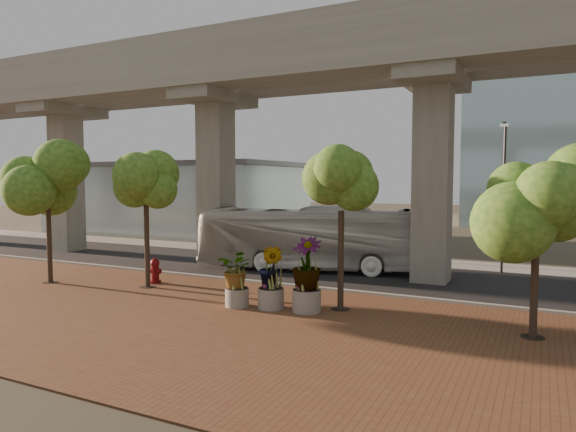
% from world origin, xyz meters
% --- Properties ---
extents(ground, '(160.00, 160.00, 0.00)m').
position_xyz_m(ground, '(0.00, 0.00, 0.00)').
color(ground, '#3E3A2D').
rests_on(ground, ground).
extents(brick_plaza, '(70.00, 13.00, 0.06)m').
position_xyz_m(brick_plaza, '(0.00, -8.00, 0.03)').
color(brick_plaza, brown).
rests_on(brick_plaza, ground).
extents(asphalt_road, '(90.00, 8.00, 0.04)m').
position_xyz_m(asphalt_road, '(0.00, 2.00, 0.02)').
color(asphalt_road, black).
rests_on(asphalt_road, ground).
extents(curb_strip, '(70.00, 0.25, 0.16)m').
position_xyz_m(curb_strip, '(0.00, -2.00, 0.08)').
color(curb_strip, '#9D9B92').
rests_on(curb_strip, ground).
extents(far_sidewalk, '(90.00, 3.00, 0.06)m').
position_xyz_m(far_sidewalk, '(0.00, 7.50, 0.03)').
color(far_sidewalk, '#9D9B92').
rests_on(far_sidewalk, ground).
extents(transit_viaduct, '(72.00, 5.60, 12.40)m').
position_xyz_m(transit_viaduct, '(0.00, 2.00, 7.29)').
color(transit_viaduct, gray).
rests_on(transit_viaduct, ground).
extents(station_pavilion, '(23.00, 13.00, 6.30)m').
position_xyz_m(station_pavilion, '(-20.00, 16.00, 3.22)').
color(station_pavilion, silver).
rests_on(station_pavilion, ground).
extents(transit_bus, '(12.33, 5.33, 3.35)m').
position_xyz_m(transit_bus, '(-0.17, 2.37, 1.67)').
color(transit_bus, silver).
rests_on(transit_bus, ground).
extents(fire_hydrant, '(0.59, 0.53, 1.18)m').
position_xyz_m(fire_hydrant, '(-5.18, -4.12, 0.62)').
color(fire_hydrant, '#660B0E').
rests_on(fire_hydrant, ground).
extents(planter_front, '(1.95, 1.95, 2.14)m').
position_xyz_m(planter_front, '(0.50, -6.16, 1.36)').
color(planter_front, '#A9A399').
rests_on(planter_front, ground).
extents(planter_right, '(2.50, 2.50, 2.67)m').
position_xyz_m(planter_right, '(3.13, -5.70, 1.68)').
color(planter_right, '#9B968C').
rests_on(planter_right, ground).
extents(planter_left, '(2.12, 2.12, 2.33)m').
position_xyz_m(planter_left, '(1.77, -5.85, 1.48)').
color(planter_left, '#9C968D').
rests_on(planter_left, ground).
extents(street_tree_far_west, '(3.82, 3.82, 6.28)m').
position_xyz_m(street_tree_far_west, '(-9.57, -6.19, 4.58)').
color(street_tree_far_west, '#402F24').
rests_on(street_tree_far_west, ground).
extents(street_tree_near_west, '(3.23, 3.23, 6.08)m').
position_xyz_m(street_tree_near_west, '(-4.87, -4.97, 4.65)').
color(street_tree_near_west, '#402F24').
rests_on(street_tree_near_west, ground).
extents(street_tree_near_east, '(3.46, 3.46, 6.19)m').
position_xyz_m(street_tree_near_east, '(4.10, -4.84, 4.65)').
color(street_tree_near_east, '#402F24').
rests_on(street_tree_near_east, ground).
extents(street_tree_far_east, '(3.75, 3.75, 5.76)m').
position_xyz_m(street_tree_far_east, '(10.44, -5.43, 4.09)').
color(street_tree_far_east, '#402F24').
rests_on(street_tree_far_east, ground).
extents(streetlamp_west, '(0.44, 1.28, 8.83)m').
position_xyz_m(streetlamp_west, '(-10.21, 7.38, 5.15)').
color(streetlamp_west, '#343338').
rests_on(streetlamp_west, ground).
extents(streetlamp_east, '(0.37, 1.09, 7.53)m').
position_xyz_m(streetlamp_east, '(8.80, 5.70, 4.40)').
color(streetlamp_east, '#2E2D32').
rests_on(streetlamp_east, ground).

